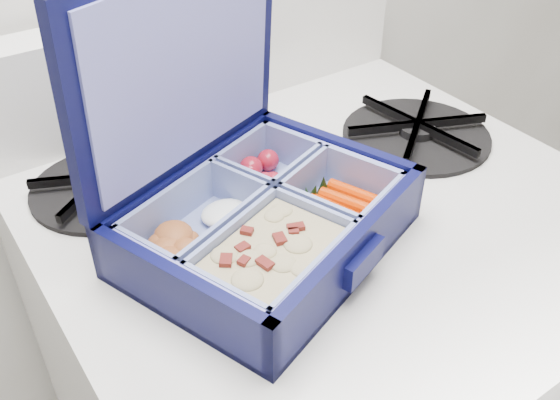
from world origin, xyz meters
TOP-DOWN VIEW (x-y plane):
  - bento_box at (0.15, 1.66)m, footprint 0.30×0.27m
  - burner_grate at (0.41, 1.73)m, footprint 0.23×0.23m
  - burner_grate_rear at (0.06, 1.84)m, footprint 0.21×0.21m
  - fork at (0.25, 1.82)m, footprint 0.10×0.16m

SIDE VIEW (x-z plane):
  - fork at x=0.25m, z-range 0.86..0.86m
  - burner_grate_rear at x=0.06m, z-range 0.86..0.88m
  - burner_grate at x=0.41m, z-range 0.86..0.88m
  - bento_box at x=0.15m, z-range 0.86..0.92m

